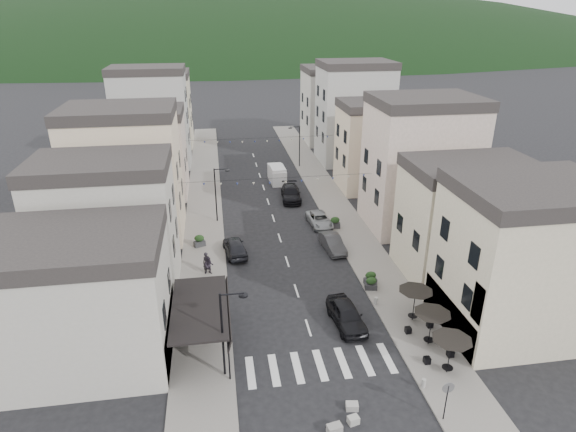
% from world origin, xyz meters
% --- Properties ---
extents(ground, '(700.00, 700.00, 0.00)m').
position_xyz_m(ground, '(0.00, 0.00, 0.00)').
color(ground, black).
rests_on(ground, ground).
extents(sidewalk_left, '(4.00, 76.00, 0.12)m').
position_xyz_m(sidewalk_left, '(-7.50, 32.00, 0.06)').
color(sidewalk_left, slate).
rests_on(sidewalk_left, ground).
extents(sidewalk_right, '(4.00, 76.00, 0.12)m').
position_xyz_m(sidewalk_right, '(7.50, 32.00, 0.06)').
color(sidewalk_right, slate).
rests_on(sidewalk_right, ground).
extents(hill_backdrop, '(640.00, 360.00, 70.00)m').
position_xyz_m(hill_backdrop, '(0.00, 300.00, 0.00)').
color(hill_backdrop, black).
rests_on(hill_backdrop, ground).
extents(boutique_building, '(12.00, 8.00, 8.00)m').
position_xyz_m(boutique_building, '(-15.50, 5.00, 4.00)').
color(boutique_building, '#ADA99E').
rests_on(boutique_building, ground).
extents(bistro_building, '(10.00, 8.00, 10.00)m').
position_xyz_m(bistro_building, '(14.50, 4.00, 5.00)').
color(bistro_building, '#BFB698').
rests_on(bistro_building, ground).
extents(boutique_awning, '(3.77, 7.50, 3.28)m').
position_xyz_m(boutique_awning, '(-7.25, 5.00, 3.11)').
color(boutique_awning, black).
rests_on(boutique_awning, ground).
extents(buildings_row_left, '(10.20, 54.16, 14.00)m').
position_xyz_m(buildings_row_left, '(-14.50, 37.75, 6.12)').
color(buildings_row_left, '#ADA99E').
rests_on(buildings_row_left, ground).
extents(buildings_row_right, '(10.20, 54.16, 14.50)m').
position_xyz_m(buildings_row_right, '(14.50, 36.59, 6.32)').
color(buildings_row_right, '#BFB698').
rests_on(buildings_row_right, ground).
extents(cafe_terrace, '(2.50, 8.10, 2.53)m').
position_xyz_m(cafe_terrace, '(7.70, 2.80, 2.36)').
color(cafe_terrace, black).
rests_on(cafe_terrace, ground).
extents(streetlamp_left_near, '(1.70, 0.56, 6.00)m').
position_xyz_m(streetlamp_left_near, '(-5.82, 2.00, 3.70)').
color(streetlamp_left_near, black).
rests_on(streetlamp_left_near, ground).
extents(streetlamp_left_far, '(1.70, 0.56, 6.00)m').
position_xyz_m(streetlamp_left_far, '(-5.82, 26.00, 3.70)').
color(streetlamp_left_far, black).
rests_on(streetlamp_left_far, ground).
extents(streetlamp_right_far, '(1.70, 0.56, 6.00)m').
position_xyz_m(streetlamp_right_far, '(5.82, 44.00, 3.70)').
color(streetlamp_right_far, black).
rests_on(streetlamp_right_far, ground).
extents(traffic_sign, '(0.70, 0.07, 2.70)m').
position_xyz_m(traffic_sign, '(5.80, -3.50, 1.93)').
color(traffic_sign, black).
rests_on(traffic_sign, ground).
extents(bollards, '(11.66, 10.26, 0.60)m').
position_xyz_m(bollards, '(0.00, 5.50, 0.42)').
color(bollards, gray).
rests_on(bollards, ground).
extents(bunting_near, '(19.00, 0.28, 0.62)m').
position_xyz_m(bunting_near, '(0.00, 22.00, 5.65)').
color(bunting_near, black).
rests_on(bunting_near, ground).
extents(bunting_far, '(19.00, 0.28, 0.62)m').
position_xyz_m(bunting_far, '(0.00, 38.00, 5.65)').
color(bunting_far, black).
rests_on(bunting_far, ground).
extents(parked_car_a, '(2.34, 4.97, 1.64)m').
position_xyz_m(parked_car_a, '(2.80, 6.00, 0.82)').
color(parked_car_a, black).
rests_on(parked_car_a, ground).
extents(parked_car_b, '(1.96, 4.51, 1.44)m').
position_xyz_m(parked_car_b, '(4.60, 17.63, 0.72)').
color(parked_car_b, '#2F2F31').
rests_on(parked_car_b, ground).
extents(parked_car_c, '(2.47, 4.74, 1.28)m').
position_xyz_m(parked_car_c, '(4.60, 23.41, 0.64)').
color(parked_car_c, gray).
rests_on(parked_car_c, ground).
extents(parked_car_d, '(2.63, 5.58, 1.57)m').
position_xyz_m(parked_car_d, '(2.80, 31.26, 0.79)').
color(parked_car_d, black).
rests_on(parked_car_d, ground).
extents(parked_car_e, '(2.40, 4.73, 1.54)m').
position_xyz_m(parked_car_e, '(-4.60, 18.13, 0.77)').
color(parked_car_e, black).
rests_on(parked_car_e, ground).
extents(delivery_van, '(2.00, 4.72, 2.23)m').
position_xyz_m(delivery_van, '(2.02, 37.95, 1.10)').
color(delivery_van, silver).
rests_on(delivery_van, ground).
extents(pedestrian_a, '(0.79, 0.63, 1.90)m').
position_xyz_m(pedestrian_a, '(-7.16, 14.95, 1.07)').
color(pedestrian_a, black).
rests_on(pedestrian_a, sidewalk_left).
extents(pedestrian_b, '(0.82, 0.66, 1.63)m').
position_xyz_m(pedestrian_b, '(-6.99, 14.68, 0.93)').
color(pedestrian_b, '#251F2A').
rests_on(pedestrian_b, sidewalk_left).
extents(concrete_block_a, '(0.88, 0.65, 0.50)m').
position_xyz_m(concrete_block_a, '(-0.39, -3.37, 0.25)').
color(concrete_block_a, gray).
rests_on(concrete_block_a, ground).
extents(concrete_block_b, '(0.69, 0.58, 0.45)m').
position_xyz_m(concrete_block_b, '(0.79, -2.92, 0.23)').
color(concrete_block_b, '#9F9D96').
rests_on(concrete_block_b, ground).
extents(concrete_block_c, '(0.77, 0.61, 0.40)m').
position_xyz_m(concrete_block_c, '(1.01, -1.91, 0.20)').
color(concrete_block_c, '#9B9893').
rests_on(concrete_block_c, ground).
extents(planter_la, '(1.05, 0.67, 1.11)m').
position_xyz_m(planter_la, '(-6.08, 8.44, 0.66)').
color(planter_la, '#323335').
rests_on(planter_la, sidewalk_left).
extents(planter_lb, '(1.19, 0.93, 1.18)m').
position_xyz_m(planter_lb, '(-7.89, 20.15, 0.69)').
color(planter_lb, '#313134').
rests_on(planter_lb, sidewalk_left).
extents(planter_ra, '(1.03, 0.58, 1.15)m').
position_xyz_m(planter_ra, '(6.19, 10.93, 0.68)').
color(planter_ra, '#303032').
rests_on(planter_ra, sidewalk_right).
extents(planter_rb, '(1.06, 0.71, 1.10)m').
position_xyz_m(planter_rb, '(6.00, 10.15, 0.65)').
color(planter_rb, '#28282A').
rests_on(planter_rb, sidewalk_right).
extents(planter_rc, '(1.17, 0.77, 1.22)m').
position_xyz_m(planter_rc, '(6.00, 22.28, 0.71)').
color(planter_rc, '#2B2B2E').
rests_on(planter_rc, sidewalk_right).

